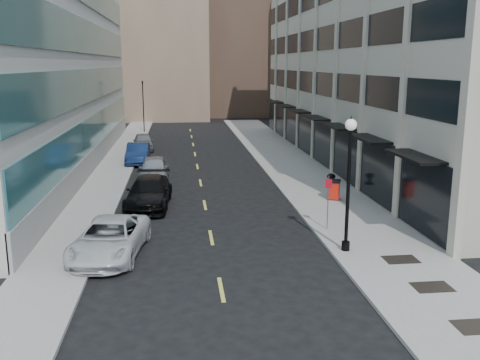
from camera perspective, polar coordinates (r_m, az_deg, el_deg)
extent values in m
plane|color=black|center=(18.14, -1.49, -14.14)|extent=(160.00, 160.00, 0.00)
cube|color=gray|center=(38.11, 7.10, 0.10)|extent=(5.00, 80.00, 0.15)
cube|color=gray|center=(37.41, -14.23, -0.42)|extent=(3.00, 80.00, 0.15)
cube|color=#BDB1A0|center=(46.95, 16.96, 12.93)|extent=(14.00, 46.00, 18.00)
cube|color=black|center=(45.08, 8.21, 4.44)|extent=(0.18, 46.00, 3.60)
cube|color=black|center=(44.70, 8.40, 10.17)|extent=(0.12, 46.00, 1.80)
cube|color=black|center=(44.71, 8.54, 14.65)|extent=(0.12, 46.00, 1.80)
cube|color=#BDB1A0|center=(23.19, 23.58, 13.59)|extent=(0.35, 0.60, 18.00)
cube|color=#BDB1A0|center=(28.57, 17.47, 13.61)|extent=(0.35, 0.60, 18.00)
cube|color=#BDB1A0|center=(34.15, 13.32, 13.54)|extent=(0.35, 0.60, 18.00)
cube|color=#BDB1A0|center=(39.86, 10.35, 13.45)|extent=(0.35, 0.60, 18.00)
cube|color=#BDB1A0|center=(45.64, 8.13, 13.36)|extent=(0.35, 0.60, 18.00)
cube|color=#BDB1A0|center=(51.47, 6.42, 13.27)|extent=(0.35, 0.60, 18.00)
cube|color=#BDB1A0|center=(57.33, 5.05, 13.20)|extent=(0.35, 0.60, 18.00)
cube|color=#BDB1A0|center=(63.22, 3.94, 13.13)|extent=(0.35, 0.60, 18.00)
cube|color=black|center=(25.89, 18.09, 2.41)|extent=(1.30, 4.00, 0.12)
cube|color=black|center=(31.38, 13.58, 4.32)|extent=(1.30, 4.00, 0.12)
cube|color=black|center=(37.02, 10.42, 5.64)|extent=(1.30, 4.00, 0.12)
cube|color=black|center=(42.77, 8.09, 6.59)|extent=(1.30, 4.00, 0.12)
cube|color=black|center=(48.57, 6.31, 7.31)|extent=(1.30, 4.00, 0.12)
cube|color=black|center=(54.42, 4.90, 7.87)|extent=(1.30, 4.00, 0.12)
cube|color=black|center=(60.29, 3.77, 8.32)|extent=(1.30, 4.00, 0.12)
cube|color=gray|center=(44.26, -15.00, 2.56)|extent=(0.20, 46.00, 1.80)
cube|color=#306F71|center=(43.97, -15.17, 5.26)|extent=(0.14, 45.60, 2.40)
cube|color=#306F71|center=(43.71, -15.43, 9.82)|extent=(0.14, 45.60, 2.40)
cube|color=#306F71|center=(43.72, -15.70, 14.40)|extent=(0.14, 45.60, 2.40)
cube|color=#967C62|center=(84.43, -8.65, 16.21)|extent=(14.00, 18.00, 28.00)
cube|color=brown|center=(89.13, -0.49, 18.07)|extent=(12.00, 16.00, 34.00)
cube|color=#967C62|center=(95.07, -14.59, 13.70)|extent=(12.00, 14.00, 22.00)
cube|color=#BDB1A0|center=(84.46, 6.92, 13.54)|extent=(10.00, 14.00, 20.00)
cube|color=black|center=(18.57, 23.98, -14.09)|extent=(1.40, 1.00, 0.01)
cube|color=black|center=(20.95, 19.81, -10.68)|extent=(1.40, 1.00, 0.01)
cube|color=black|center=(23.31, 16.77, -8.12)|extent=(1.40, 1.00, 0.01)
cube|color=#D8CC4C|center=(19.95, -2.01, -11.58)|extent=(0.15, 2.20, 0.01)
cube|color=#D8CC4C|center=(25.53, -3.10, -6.14)|extent=(0.15, 2.20, 0.01)
cube|color=#D8CC4C|center=(31.28, -3.77, -2.67)|extent=(0.15, 2.20, 0.01)
cube|color=#D8CC4C|center=(37.10, -4.24, -0.28)|extent=(0.15, 2.20, 0.01)
cube|color=#D8CC4C|center=(42.97, -4.57, 1.45)|extent=(0.15, 2.20, 0.01)
cube|color=#D8CC4C|center=(48.87, -4.83, 2.77)|extent=(0.15, 2.20, 0.01)
cube|color=#D8CC4C|center=(54.80, -5.03, 3.80)|extent=(0.15, 2.20, 0.01)
cube|color=#D8CC4C|center=(60.74, -5.19, 4.64)|extent=(0.15, 2.20, 0.01)
cube|color=#D8CC4C|center=(66.69, -5.33, 5.32)|extent=(0.15, 2.20, 0.01)
cylinder|color=black|center=(64.51, -10.27, 7.61)|extent=(0.12, 0.12, 6.00)
imported|color=black|center=(64.35, -10.37, 10.27)|extent=(0.66, 0.66, 1.98)
imported|color=silver|center=(23.55, -13.72, -6.08)|extent=(3.36, 6.00, 1.59)
imported|color=black|center=(31.09, -9.70, -1.31)|extent=(2.75, 5.99, 1.70)
imported|color=#999CA1|center=(37.92, -9.16, 1.18)|extent=(2.04, 5.05, 1.72)
imported|color=navy|center=(44.90, -10.82, 2.80)|extent=(1.79, 5.03, 1.65)
imported|color=gray|center=(51.81, -10.28, 4.04)|extent=(2.22, 4.79, 1.59)
cube|color=red|center=(32.25, 9.98, -1.06)|extent=(0.83, 0.83, 1.04)
cube|color=black|center=(32.13, 10.01, -0.11)|extent=(0.94, 0.94, 0.12)
cylinder|color=black|center=(32.62, 9.43, -1.72)|extent=(0.06, 0.23, 0.23)
cylinder|color=black|center=(32.73, 10.13, -1.69)|extent=(0.06, 0.23, 0.23)
cylinder|color=black|center=(23.79, 11.20, -6.89)|extent=(0.35, 0.35, 0.40)
cylinder|color=black|center=(23.09, 11.46, -0.88)|extent=(0.15, 0.15, 5.08)
sphere|color=silver|center=(22.63, 11.75, 5.80)|extent=(0.49, 0.49, 0.49)
cone|color=black|center=(22.61, 11.79, 6.49)|extent=(0.13, 0.13, 0.20)
cylinder|color=slate|center=(26.24, 9.36, -2.40)|extent=(0.05, 0.05, 2.68)
cube|color=#B40C1C|center=(26.00, 9.44, -0.38)|extent=(0.31, 0.11, 0.42)
cube|color=black|center=(36.14, 9.68, -0.44)|extent=(0.43, 0.43, 0.12)
cylinder|color=black|center=(36.08, 9.69, -0.06)|extent=(0.26, 0.26, 0.40)
ellipsoid|color=black|center=(36.02, 9.71, 0.38)|extent=(0.57, 0.57, 0.40)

